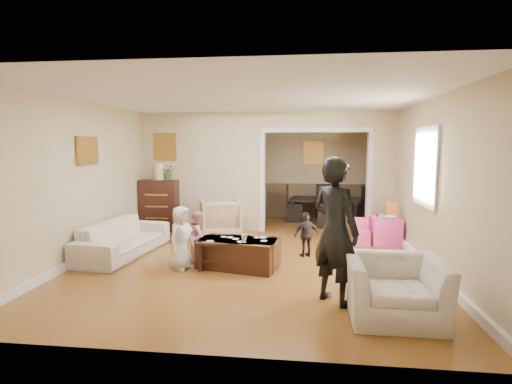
# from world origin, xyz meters

# --- Properties ---
(floor) EXTENTS (7.00, 7.00, 0.00)m
(floor) POSITION_xyz_m (0.00, 0.00, 0.00)
(floor) COLOR #985F27
(floor) RESTS_ON ground
(partition_left) EXTENTS (2.75, 0.18, 2.60)m
(partition_left) POSITION_xyz_m (-1.38, 1.80, 1.30)
(partition_left) COLOR beige
(partition_left) RESTS_ON ground
(partition_right) EXTENTS (0.55, 0.18, 2.60)m
(partition_right) POSITION_xyz_m (2.48, 1.80, 1.30)
(partition_right) COLOR beige
(partition_right) RESTS_ON ground
(partition_header) EXTENTS (2.22, 0.18, 0.35)m
(partition_header) POSITION_xyz_m (1.10, 1.80, 2.42)
(partition_header) COLOR beige
(partition_header) RESTS_ON partition_right
(window_pane) EXTENTS (0.03, 0.95, 1.10)m
(window_pane) POSITION_xyz_m (2.73, -0.40, 1.55)
(window_pane) COLOR white
(window_pane) RESTS_ON ground
(framed_art_partition) EXTENTS (0.45, 0.03, 0.55)m
(framed_art_partition) POSITION_xyz_m (-2.20, 1.70, 1.85)
(framed_art_partition) COLOR brown
(framed_art_partition) RESTS_ON partition_left
(framed_art_sofa_wall) EXTENTS (0.03, 0.55, 0.40)m
(framed_art_sofa_wall) POSITION_xyz_m (-2.71, -0.60, 1.80)
(framed_art_sofa_wall) COLOR brown
(framed_art_alcove) EXTENTS (0.45, 0.03, 0.55)m
(framed_art_alcove) POSITION_xyz_m (1.10, 3.44, 1.70)
(framed_art_alcove) COLOR brown
(sofa) EXTENTS (0.98, 2.07, 0.59)m
(sofa) POSITION_xyz_m (-2.23, -0.42, 0.29)
(sofa) COLOR beige
(sofa) RESTS_ON ground
(armchair_back) EXTENTS (1.03, 1.05, 0.75)m
(armchair_back) POSITION_xyz_m (-0.89, 1.28, 0.38)
(armchair_back) COLOR #C9AE8B
(armchair_back) RESTS_ON ground
(armchair_front) EXTENTS (1.03, 0.90, 0.66)m
(armchair_front) POSITION_xyz_m (1.83, -2.51, 0.33)
(armchair_front) COLOR beige
(armchair_front) RESTS_ON ground
(dresser) EXTENTS (0.82, 0.46, 1.13)m
(dresser) POSITION_xyz_m (-2.31, 1.60, 0.56)
(dresser) COLOR black
(dresser) RESTS_ON ground
(table_lamp) EXTENTS (0.22, 0.22, 0.36)m
(table_lamp) POSITION_xyz_m (-2.31, 1.60, 1.31)
(table_lamp) COLOR #F2EAC5
(table_lamp) RESTS_ON dresser
(potted_plant) EXTENTS (0.29, 0.25, 0.32)m
(potted_plant) POSITION_xyz_m (-2.11, 1.60, 1.29)
(potted_plant) COLOR #4D7634
(potted_plant) RESTS_ON dresser
(coffee_table) EXTENTS (1.30, 0.85, 0.45)m
(coffee_table) POSITION_xyz_m (-0.15, -0.93, 0.22)
(coffee_table) COLOR #351D11
(coffee_table) RESTS_ON ground
(coffee_cup) EXTENTS (0.13, 0.13, 0.10)m
(coffee_cup) POSITION_xyz_m (-0.05, -0.98, 0.50)
(coffee_cup) COLOR silver
(coffee_cup) RESTS_ON coffee_table
(play_table) EXTENTS (0.53, 0.53, 0.51)m
(play_table) POSITION_xyz_m (2.42, 0.88, 0.26)
(play_table) COLOR #EF3EA2
(play_table) RESTS_ON ground
(cereal_box) EXTENTS (0.20, 0.07, 0.30)m
(cereal_box) POSITION_xyz_m (2.54, 0.98, 0.66)
(cereal_box) COLOR yellow
(cereal_box) RESTS_ON play_table
(cyan_cup) EXTENTS (0.08, 0.08, 0.08)m
(cyan_cup) POSITION_xyz_m (2.32, 0.83, 0.55)
(cyan_cup) COLOR #28CBC8
(cyan_cup) RESTS_ON play_table
(toy_block) EXTENTS (0.10, 0.08, 0.05)m
(toy_block) POSITION_xyz_m (2.30, 1.00, 0.54)
(toy_block) COLOR red
(toy_block) RESTS_ON play_table
(play_bowl) EXTENTS (0.21, 0.21, 0.05)m
(play_bowl) POSITION_xyz_m (2.47, 0.76, 0.54)
(play_bowl) COLOR white
(play_bowl) RESTS_ON play_table
(dining_table) EXTENTS (1.79, 1.16, 0.59)m
(dining_table) POSITION_xyz_m (1.39, 2.99, 0.29)
(dining_table) COLOR black
(dining_table) RESTS_ON ground
(adult_person) EXTENTS (0.75, 0.75, 1.76)m
(adult_person) POSITION_xyz_m (1.21, -2.13, 0.88)
(adult_person) COLOR black
(adult_person) RESTS_ON ground
(child_kneel_a) EXTENTS (0.47, 0.56, 0.97)m
(child_kneel_a) POSITION_xyz_m (-1.00, -1.08, 0.49)
(child_kneel_a) COLOR white
(child_kneel_a) RESTS_ON ground
(child_kneel_b) EXTENTS (0.36, 0.44, 0.82)m
(child_kneel_b) POSITION_xyz_m (-0.85, -0.63, 0.41)
(child_kneel_b) COLOR pink
(child_kneel_b) RESTS_ON ground
(child_toddler) EXTENTS (0.48, 0.37, 0.76)m
(child_toddler) POSITION_xyz_m (0.90, -0.18, 0.38)
(child_toddler) COLOR black
(child_toddler) RESTS_ON ground
(craft_papers) EXTENTS (0.92, 0.45, 0.00)m
(craft_papers) POSITION_xyz_m (-0.11, -0.93, 0.45)
(craft_papers) COLOR white
(craft_papers) RESTS_ON coffee_table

